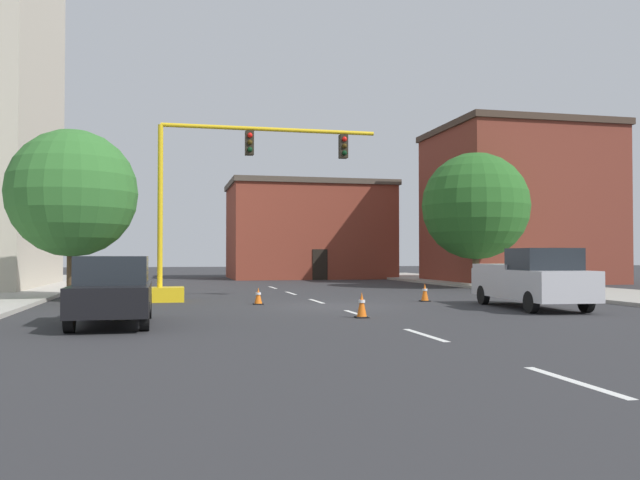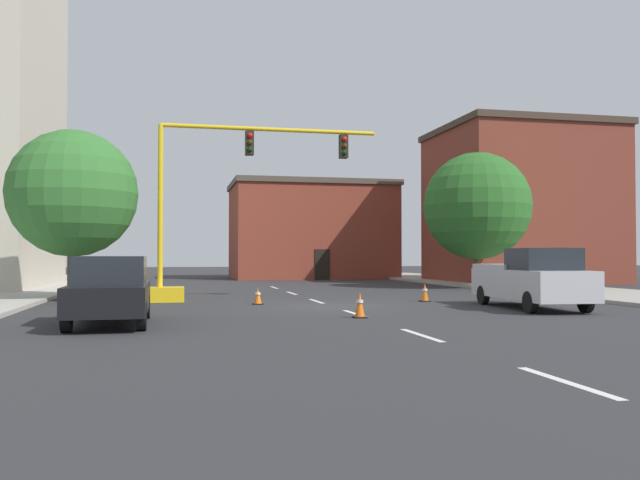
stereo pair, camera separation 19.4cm
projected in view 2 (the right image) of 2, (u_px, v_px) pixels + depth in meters
The scene contains 18 objects.
ground_plane at pixel (332, 306), 22.81m from camera, with size 160.00×160.00×0.00m, color #2D2D30.
sidewalk_right at pixel (545, 289), 33.43m from camera, with size 6.00×56.00×0.14m, color #9E998E.
lane_stripe_seg_0 at pixel (566, 382), 9.15m from camera, with size 0.16×2.40×0.01m, color silver.
lane_stripe_seg_1 at pixel (421, 335), 14.52m from camera, with size 0.16×2.40×0.01m, color silver.
lane_stripe_seg_2 at pixel (355, 314), 19.88m from camera, with size 0.16×2.40×0.01m, color silver.
lane_stripe_seg_3 at pixel (316, 301), 25.25m from camera, with size 0.16×2.40×0.01m, color silver.
lane_stripe_seg_4 at pixel (292, 293), 30.62m from camera, with size 0.16×2.40×0.01m, color silver.
lane_stripe_seg_5 at pixel (274, 287), 35.99m from camera, with size 0.16×2.40×0.01m, color silver.
building_brick_center at pixel (311, 230), 51.22m from camera, with size 12.31×8.50×7.37m.
building_row_right at pixel (520, 205), 42.92m from camera, with size 10.49×9.34×10.08m.
traffic_signal_gantry at pixel (193, 242), 25.32m from camera, with size 9.38×1.20×6.83m.
tree_left_near at pixel (73, 194), 24.97m from camera, with size 4.82×4.82×6.52m.
tree_right_mid at pixel (477, 206), 35.39m from camera, with size 5.75×5.75×7.29m.
pickup_truck_silver at pixel (531, 279), 21.81m from camera, with size 2.39×5.53×1.99m.
sedan_black_near_left at pixel (110, 290), 16.71m from camera, with size 1.91×4.52×1.74m.
traffic_cone_roadside_a at pixel (258, 296), 23.57m from camera, with size 0.36×0.36×0.61m.
traffic_cone_roadside_b at pixel (360, 305), 18.52m from camera, with size 0.36×0.36×0.73m.
traffic_cone_roadside_c at pixel (425, 293), 25.08m from camera, with size 0.36×0.36×0.70m.
Camera 2 is at (-5.32, -22.24, 1.76)m, focal length 37.02 mm.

